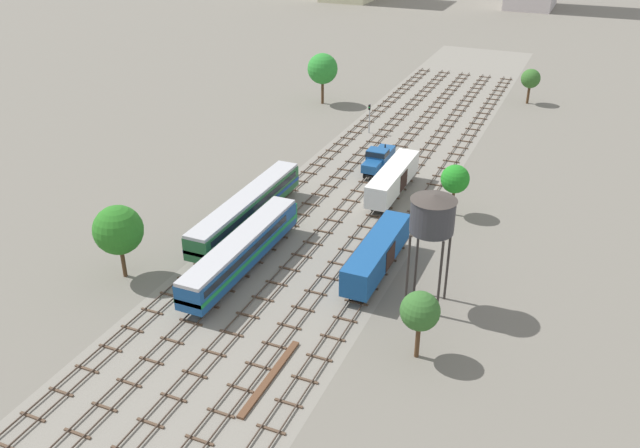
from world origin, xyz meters
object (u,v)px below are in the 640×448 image
object	(u,v)px
diesel_railcar_left_nearest	(242,250)
shunter_loco_centre_left_far	(378,158)
freight_boxcar_centre_right_near	(377,253)
signal_post_nearest	(369,115)
passenger_coach_far_left_mid	(247,207)
water_tower	(433,215)
freight_boxcar_centre_midfar	(393,178)

from	to	relation	value
diesel_railcar_left_nearest	shunter_loco_centre_left_far	world-z (taller)	diesel_railcar_left_nearest
freight_boxcar_centre_right_near	signal_post_nearest	world-z (taller)	signal_post_nearest
freight_boxcar_centre_right_near	passenger_coach_far_left_mid	size ratio (longest dim) A/B	0.64
diesel_railcar_left_nearest	freight_boxcar_centre_right_near	world-z (taller)	diesel_railcar_left_nearest
freight_boxcar_centre_right_near	water_tower	bearing A→B (deg)	-28.67
passenger_coach_far_left_mid	freight_boxcar_centre_right_near	bearing A→B (deg)	-12.35
freight_boxcar_centre_right_near	water_tower	xyz separation A→B (m)	(6.06, -3.31, 7.11)
freight_boxcar_centre_right_near	freight_boxcar_centre_midfar	distance (m)	19.17
signal_post_nearest	water_tower	bearing A→B (deg)	-64.00
passenger_coach_far_left_mid	freight_boxcar_centre_midfar	distance (m)	19.71
freight_boxcar_centre_midfar	shunter_loco_centre_left_far	distance (m)	8.12
freight_boxcar_centre_midfar	signal_post_nearest	xyz separation A→B (m)	(-10.73, 21.23, 0.63)
shunter_loco_centre_left_far	water_tower	size ratio (longest dim) A/B	0.73
passenger_coach_far_left_mid	diesel_railcar_left_nearest	bearing A→B (deg)	-64.15
water_tower	passenger_coach_far_left_mid	bearing A→B (deg)	163.07
freight_boxcar_centre_right_near	shunter_loco_centre_left_far	distance (m)	26.96
diesel_railcar_left_nearest	freight_boxcar_centre_right_near	bearing A→B (deg)	21.59
diesel_railcar_left_nearest	signal_post_nearest	distance (m)	45.06
diesel_railcar_left_nearest	water_tower	bearing A→B (deg)	5.38
water_tower	freight_boxcar_centre_midfar	bearing A→B (deg)	115.20
shunter_loco_centre_left_far	diesel_railcar_left_nearest	bearing A→B (deg)	-97.97
diesel_railcar_left_nearest	shunter_loco_centre_left_far	xyz separation A→B (m)	(4.29, 30.65, -0.59)
diesel_railcar_left_nearest	signal_post_nearest	size ratio (longest dim) A/B	4.27
diesel_railcar_left_nearest	passenger_coach_far_left_mid	xyz separation A→B (m)	(-4.29, 8.85, 0.02)
diesel_railcar_left_nearest	passenger_coach_far_left_mid	world-z (taller)	same
freight_boxcar_centre_right_near	water_tower	distance (m)	9.91
passenger_coach_far_left_mid	water_tower	size ratio (longest dim) A/B	1.91
freight_boxcar_centre_right_near	freight_boxcar_centre_midfar	world-z (taller)	same
signal_post_nearest	passenger_coach_far_left_mid	bearing A→B (deg)	-93.40
passenger_coach_far_left_mid	shunter_loco_centre_left_far	bearing A→B (deg)	68.51
water_tower	signal_post_nearest	size ratio (longest dim) A/B	2.40
water_tower	diesel_railcar_left_nearest	bearing A→B (deg)	-174.62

